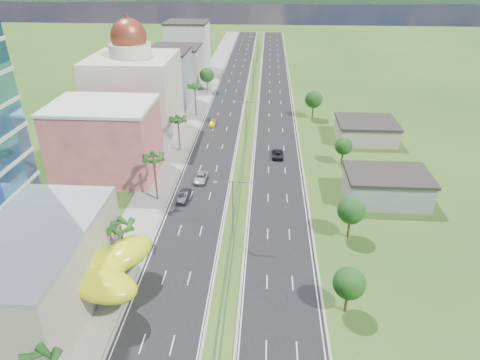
# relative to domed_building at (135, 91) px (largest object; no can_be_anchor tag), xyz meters

# --- Properties ---
(ground) EXTENTS (500.00, 500.00, 0.00)m
(ground) POSITION_rel_domed_building_xyz_m (28.00, -55.00, -11.35)
(ground) COLOR #2D5119
(ground) RESTS_ON ground
(road_left) EXTENTS (11.00, 260.00, 0.04)m
(road_left) POSITION_rel_domed_building_xyz_m (20.50, 35.00, -11.33)
(road_left) COLOR black
(road_left) RESTS_ON ground
(road_right) EXTENTS (11.00, 260.00, 0.04)m
(road_right) POSITION_rel_domed_building_xyz_m (35.50, 35.00, -11.33)
(road_right) COLOR black
(road_right) RESTS_ON ground
(sidewalk_left) EXTENTS (7.00, 260.00, 0.12)m
(sidewalk_left) POSITION_rel_domed_building_xyz_m (11.00, 35.00, -11.29)
(sidewalk_left) COLOR gray
(sidewalk_left) RESTS_ON ground
(median_guardrail) EXTENTS (0.10, 216.06, 0.76)m
(median_guardrail) POSITION_rel_domed_building_xyz_m (28.00, 16.99, -10.74)
(median_guardrail) COLOR gray
(median_guardrail) RESTS_ON ground
(streetlight_median_b) EXTENTS (6.04, 0.25, 11.00)m
(streetlight_median_b) POSITION_rel_domed_building_xyz_m (28.00, -45.00, -4.61)
(streetlight_median_b) COLOR gray
(streetlight_median_b) RESTS_ON ground
(streetlight_median_c) EXTENTS (6.04, 0.25, 11.00)m
(streetlight_median_c) POSITION_rel_domed_building_xyz_m (28.00, -5.00, -4.61)
(streetlight_median_c) COLOR gray
(streetlight_median_c) RESTS_ON ground
(streetlight_median_d) EXTENTS (6.04, 0.25, 11.00)m
(streetlight_median_d) POSITION_rel_domed_building_xyz_m (28.00, 40.00, -4.61)
(streetlight_median_d) COLOR gray
(streetlight_median_d) RESTS_ON ground
(streetlight_median_e) EXTENTS (6.04, 0.25, 11.00)m
(streetlight_median_e) POSITION_rel_domed_building_xyz_m (28.00, 85.00, -4.61)
(streetlight_median_e) COLOR gray
(streetlight_median_e) RESTS_ON ground
(lime_canopy) EXTENTS (18.00, 15.00, 7.40)m
(lime_canopy) POSITION_rel_domed_building_xyz_m (8.00, -59.00, -6.36)
(lime_canopy) COLOR #CCCF14
(lime_canopy) RESTS_ON ground
(pink_shophouse) EXTENTS (20.00, 15.00, 15.00)m
(pink_shophouse) POSITION_rel_domed_building_xyz_m (0.00, -23.00, -3.85)
(pink_shophouse) COLOR #B94C60
(pink_shophouse) RESTS_ON ground
(domed_building) EXTENTS (20.00, 20.00, 28.70)m
(domed_building) POSITION_rel_domed_building_xyz_m (0.00, 0.00, 0.00)
(domed_building) COLOR beige
(domed_building) RESTS_ON ground
(midrise_grey) EXTENTS (16.00, 15.00, 16.00)m
(midrise_grey) POSITION_rel_domed_building_xyz_m (1.00, 25.00, -3.35)
(midrise_grey) COLOR gray
(midrise_grey) RESTS_ON ground
(midrise_beige) EXTENTS (16.00, 15.00, 13.00)m
(midrise_beige) POSITION_rel_domed_building_xyz_m (1.00, 47.00, -4.85)
(midrise_beige) COLOR #A69D88
(midrise_beige) RESTS_ON ground
(midrise_white) EXTENTS (16.00, 15.00, 18.00)m
(midrise_white) POSITION_rel_domed_building_xyz_m (1.00, 70.00, -2.35)
(midrise_white) COLOR silver
(midrise_white) RESTS_ON ground
(shed_near) EXTENTS (15.00, 10.00, 5.00)m
(shed_near) POSITION_rel_domed_building_xyz_m (56.00, -30.00, -8.85)
(shed_near) COLOR gray
(shed_near) RESTS_ON ground
(shed_far) EXTENTS (14.00, 12.00, 4.40)m
(shed_far) POSITION_rel_domed_building_xyz_m (58.00, -0.00, -9.15)
(shed_far) COLOR #A69D88
(shed_far) RESTS_ON ground
(palm_tree_b) EXTENTS (3.60, 3.60, 8.10)m
(palm_tree_b) POSITION_rel_domed_building_xyz_m (12.50, -53.00, -4.29)
(palm_tree_b) COLOR #47301C
(palm_tree_b) RESTS_ON ground
(palm_tree_c) EXTENTS (3.60, 3.60, 9.60)m
(palm_tree_c) POSITION_rel_domed_building_xyz_m (12.50, -33.00, -2.85)
(palm_tree_c) COLOR #47301C
(palm_tree_c) RESTS_ON ground
(palm_tree_d) EXTENTS (3.60, 3.60, 8.60)m
(palm_tree_d) POSITION_rel_domed_building_xyz_m (12.50, -10.00, -3.81)
(palm_tree_d) COLOR #47301C
(palm_tree_d) RESTS_ON ground
(palm_tree_e) EXTENTS (3.60, 3.60, 9.40)m
(palm_tree_e) POSITION_rel_domed_building_xyz_m (12.50, 15.00, -3.05)
(palm_tree_e) COLOR #47301C
(palm_tree_e) RESTS_ON ground
(leafy_tree_lfar) EXTENTS (4.90, 4.90, 8.05)m
(leafy_tree_lfar) POSITION_rel_domed_building_xyz_m (12.50, 40.00, -5.78)
(leafy_tree_lfar) COLOR #47301C
(leafy_tree_lfar) RESTS_ON ground
(leafy_tree_ra) EXTENTS (4.20, 4.20, 6.90)m
(leafy_tree_ra) POSITION_rel_domed_building_xyz_m (44.00, -60.00, -6.58)
(leafy_tree_ra) COLOR #47301C
(leafy_tree_ra) RESTS_ON ground
(leafy_tree_rb) EXTENTS (4.55, 4.55, 7.47)m
(leafy_tree_rb) POSITION_rel_domed_building_xyz_m (47.00, -43.00, -6.18)
(leafy_tree_rb) COLOR #47301C
(leafy_tree_rb) RESTS_ON ground
(leafy_tree_rc) EXTENTS (3.85, 3.85, 6.33)m
(leafy_tree_rc) POSITION_rel_domed_building_xyz_m (50.00, -15.00, -6.98)
(leafy_tree_rc) COLOR #47301C
(leafy_tree_rc) RESTS_ON ground
(leafy_tree_rd) EXTENTS (4.90, 4.90, 8.05)m
(leafy_tree_rd) POSITION_rel_domed_building_xyz_m (46.00, 15.00, -5.78)
(leafy_tree_rd) COLOR #47301C
(leafy_tree_rd) RESTS_ON ground
(car_dark_left) EXTENTS (2.26, 5.17, 1.65)m
(car_dark_left) POSITION_rel_domed_building_xyz_m (17.61, -32.80, -10.49)
(car_dark_left) COLOR black
(car_dark_left) RESTS_ON road_left
(car_silver_mid_left) EXTENTS (2.75, 5.47, 1.49)m
(car_silver_mid_left) POSITION_rel_domed_building_xyz_m (19.67, -24.89, -10.57)
(car_silver_mid_left) COLOR #A6A9AE
(car_silver_mid_left) RESTS_ON road_left
(car_yellow_far_left) EXTENTS (1.83, 4.30, 1.24)m
(car_yellow_far_left) POSITION_rel_domed_building_xyz_m (18.24, 7.19, -10.70)
(car_yellow_far_left) COLOR yellow
(car_yellow_far_left) RESTS_ON road_left
(car_dark_far_right) EXTENTS (2.58, 5.56, 1.54)m
(car_dark_far_right) POSITION_rel_domed_building_xyz_m (35.72, -12.02, -10.54)
(car_dark_far_right) COLOR black
(car_dark_far_right) RESTS_ON road_right
(motorcycle) EXTENTS (0.79, 2.11, 1.32)m
(motorcycle) POSITION_rel_domed_building_xyz_m (15.70, -48.80, -10.65)
(motorcycle) COLOR black
(motorcycle) RESTS_ON road_left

